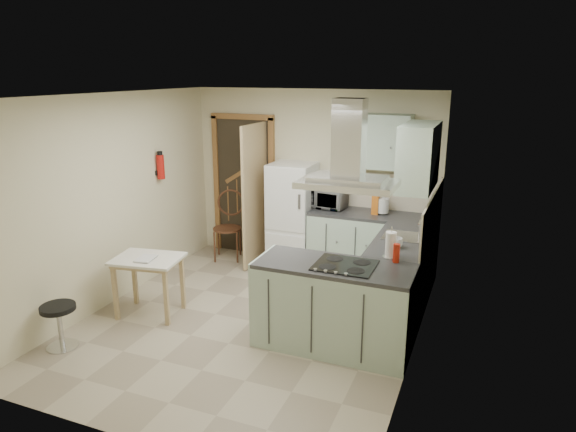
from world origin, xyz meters
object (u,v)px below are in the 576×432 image
at_px(drop_leaf_table, 150,286).
at_px(stool, 60,326).
at_px(microwave, 328,198).
at_px(peninsula, 334,306).
at_px(fridge, 293,216).
at_px(bentwood_chair, 227,229).
at_px(extractor_hood, 348,184).

relative_size(drop_leaf_table, stool, 1.59).
xyz_separation_m(stool, microwave, (1.85, 3.09, 0.80)).
bearing_deg(peninsula, drop_leaf_table, -177.87).
relative_size(fridge, peninsula, 0.97).
bearing_deg(bentwood_chair, peninsula, -59.69).
bearing_deg(peninsula, stool, -157.88).
bearing_deg(fridge, extractor_hood, -56.21).
distance_m(fridge, bentwood_chair, 1.05).
distance_m(peninsula, bentwood_chair, 2.91).
height_order(extractor_hood, drop_leaf_table, extractor_hood).
bearing_deg(peninsula, microwave, 109.54).
height_order(stool, microwave, microwave).
height_order(fridge, stool, fridge).
distance_m(drop_leaf_table, stool, 1.05).
xyz_separation_m(peninsula, bentwood_chair, (-2.23, 1.87, 0.02)).
xyz_separation_m(peninsula, microwave, (-0.73, 2.04, 0.59)).
relative_size(fridge, stool, 3.21).
height_order(drop_leaf_table, stool, drop_leaf_table).
relative_size(fridge, drop_leaf_table, 2.03).
bearing_deg(drop_leaf_table, fridge, 55.76).
height_order(drop_leaf_table, bentwood_chair, bentwood_chair).
relative_size(bentwood_chair, microwave, 1.92).
distance_m(bentwood_chair, stool, 2.95).
distance_m(bentwood_chair, microwave, 1.62).
xyz_separation_m(fridge, drop_leaf_table, (-0.96, -2.06, -0.40)).
height_order(fridge, microwave, fridge).
bearing_deg(drop_leaf_table, microwave, 46.26).
bearing_deg(extractor_hood, bentwood_chair, 141.19).
height_order(peninsula, extractor_hood, extractor_hood).
xyz_separation_m(extractor_hood, stool, (-2.68, -1.05, -1.49)).
bearing_deg(bentwood_chair, fridge, -13.59).
distance_m(fridge, extractor_hood, 2.57).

